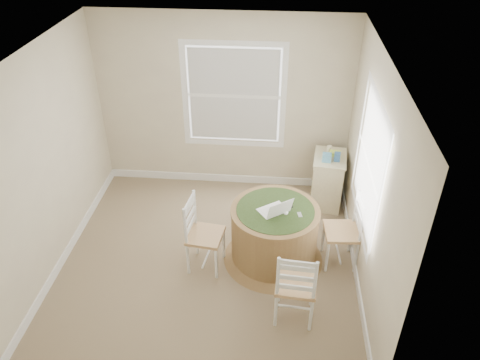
# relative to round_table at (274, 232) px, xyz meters

# --- Properties ---
(room) EXTENTS (3.64, 3.64, 2.64)m
(room) POSITION_rel_round_table_xyz_m (-0.63, 0.04, 0.89)
(room) COLOR #8C7759
(room) RESTS_ON ground
(round_table) EXTENTS (1.24, 1.24, 0.76)m
(round_table) POSITION_rel_round_table_xyz_m (0.00, 0.00, 0.00)
(round_table) COLOR olive
(round_table) RESTS_ON ground
(chair_left) EXTENTS (0.45, 0.47, 0.95)m
(chair_left) POSITION_rel_round_table_xyz_m (-0.81, -0.20, 0.06)
(chair_left) COLOR white
(chair_left) RESTS_ON ground
(chair_near) EXTENTS (0.45, 0.43, 0.95)m
(chair_near) POSITION_rel_round_table_xyz_m (0.25, -0.89, 0.06)
(chair_near) COLOR white
(chair_near) RESTS_ON ground
(chair_right) EXTENTS (0.43, 0.45, 0.95)m
(chair_right) POSITION_rel_round_table_xyz_m (0.80, 0.02, 0.06)
(chair_right) COLOR white
(chair_right) RESTS_ON ground
(laptop) EXTENTS (0.44, 0.43, 0.23)m
(laptop) POSITION_rel_round_table_xyz_m (-0.01, -0.04, 0.37)
(laptop) COLOR white
(laptop) RESTS_ON round_table
(mouse) EXTENTS (0.08, 0.11, 0.03)m
(mouse) POSITION_rel_round_table_xyz_m (0.12, -0.05, 0.35)
(mouse) COLOR white
(mouse) RESTS_ON round_table
(phone) EXTENTS (0.06, 0.10, 0.02)m
(phone) POSITION_rel_round_table_xyz_m (0.28, -0.07, 0.34)
(phone) COLOR #B7BABF
(phone) RESTS_ON round_table
(keys) EXTENTS (0.07, 0.06, 0.02)m
(keys) POSITION_rel_round_table_xyz_m (0.17, 0.07, 0.35)
(keys) COLOR black
(keys) RESTS_ON round_table
(corner_chest) EXTENTS (0.50, 0.63, 0.78)m
(corner_chest) POSITION_rel_round_table_xyz_m (0.72, 1.24, -0.02)
(corner_chest) COLOR beige
(corner_chest) RESTS_ON ground
(tissue_box) EXTENTS (0.13, 0.13, 0.10)m
(tissue_box) POSITION_rel_round_table_xyz_m (0.66, 1.13, 0.42)
(tissue_box) COLOR #5AA5CF
(tissue_box) RESTS_ON corner_chest
(box_yellow) EXTENTS (0.16, 0.12, 0.06)m
(box_yellow) POSITION_rel_round_table_xyz_m (0.79, 1.29, 0.40)
(box_yellow) COLOR #D8F255
(box_yellow) RESTS_ON corner_chest
(box_blue) EXTENTS (0.09, 0.09, 0.12)m
(box_blue) POSITION_rel_round_table_xyz_m (0.80, 1.15, 0.43)
(box_blue) COLOR #326198
(box_blue) RESTS_ON corner_chest
(cup_cream) EXTENTS (0.07, 0.07, 0.09)m
(cup_cream) POSITION_rel_round_table_xyz_m (0.71, 1.38, 0.41)
(cup_cream) COLOR beige
(cup_cream) RESTS_ON corner_chest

